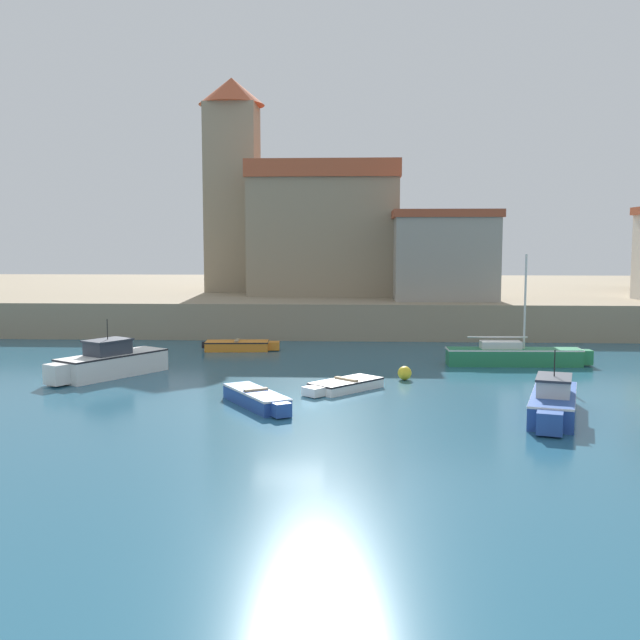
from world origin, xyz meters
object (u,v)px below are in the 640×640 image
at_px(motorboat_blue_6, 553,402).
at_px(mooring_buoy, 405,373).
at_px(dinghy_blue_3, 257,398).
at_px(harbor_shed_near_wharf, 445,255).
at_px(dinghy_orange_2, 239,345).
at_px(dinghy_white_7, 344,385).
at_px(sailboat_green_1, 515,355).
at_px(church, 316,224).
at_px(motorboat_white_5, 110,362).

xyz_separation_m(motorboat_blue_6, mooring_buoy, (-4.62, 6.70, -0.24)).
height_order(dinghy_blue_3, harbor_shed_near_wharf, harbor_shed_near_wharf).
height_order(dinghy_orange_2, dinghy_white_7, dinghy_orange_2).
bearing_deg(harbor_shed_near_wharf, mooring_buoy, -101.95).
relative_size(sailboat_green_1, harbor_shed_near_wharf, 1.02).
distance_m(dinghy_white_7, mooring_buoy, 3.55).
bearing_deg(church, harbor_shed_near_wharf, -49.18).
distance_m(dinghy_blue_3, church, 33.15).
distance_m(motorboat_white_5, motorboat_blue_6, 18.88).
height_order(dinghy_orange_2, harbor_shed_near_wharf, harbor_shed_near_wharf).
xyz_separation_m(dinghy_orange_2, dinghy_white_7, (5.95, -10.78, -0.06)).
height_order(sailboat_green_1, mooring_buoy, sailboat_green_1).
height_order(dinghy_white_7, church, church).
height_order(motorboat_white_5, mooring_buoy, motorboat_white_5).
bearing_deg(dinghy_orange_2, dinghy_white_7, -61.10).
bearing_deg(harbor_shed_near_wharf, dinghy_orange_2, -145.53).
height_order(dinghy_blue_3, church, church).
xyz_separation_m(motorboat_white_5, mooring_buoy, (12.98, -0.15, -0.34)).
bearing_deg(sailboat_green_1, motorboat_blue_6, -94.86).
height_order(dinghy_orange_2, mooring_buoy, dinghy_orange_2).
bearing_deg(motorboat_white_5, motorboat_blue_6, -21.27).
xyz_separation_m(sailboat_green_1, motorboat_white_5, (-18.52, -3.96, 0.14)).
xyz_separation_m(sailboat_green_1, dinghy_blue_3, (-11.19, -9.61, -0.19)).
height_order(dinghy_blue_3, motorboat_white_5, motorboat_white_5).
xyz_separation_m(sailboat_green_1, dinghy_white_7, (-8.10, -6.55, -0.27)).
distance_m(motorboat_blue_6, mooring_buoy, 8.14).
xyz_separation_m(dinghy_orange_2, church, (3.15, 18.55, 7.04)).
xyz_separation_m(dinghy_blue_3, mooring_buoy, (5.65, 5.51, -0.01)).
xyz_separation_m(dinghy_blue_3, motorboat_blue_6, (10.27, -1.19, 0.23)).
bearing_deg(dinghy_white_7, harbor_shed_near_wharf, 72.29).
bearing_deg(motorboat_white_5, mooring_buoy, -0.65).
bearing_deg(dinghy_blue_3, mooring_buoy, 44.27).
bearing_deg(mooring_buoy, harbor_shed_near_wharf, 78.05).
relative_size(sailboat_green_1, mooring_buoy, 11.66).
relative_size(dinghy_blue_3, harbor_shed_near_wharf, 0.60).
xyz_separation_m(dinghy_white_7, harbor_shed_near_wharf, (6.08, 19.05, 4.87)).
xyz_separation_m(dinghy_blue_3, harbor_shed_near_wharf, (9.17, 22.11, 4.79)).
bearing_deg(harbor_shed_near_wharf, dinghy_blue_3, -112.51).
relative_size(church, harbor_shed_near_wharf, 2.68).
bearing_deg(dinghy_blue_3, dinghy_orange_2, 101.71).
distance_m(sailboat_green_1, harbor_shed_near_wharf, 13.47).
xyz_separation_m(dinghy_white_7, church, (-2.80, 29.33, 7.10)).
distance_m(motorboat_white_5, dinghy_white_7, 10.74).
bearing_deg(dinghy_blue_3, harbor_shed_near_wharf, 67.49).
relative_size(motorboat_white_5, motorboat_blue_6, 1.00).
xyz_separation_m(dinghy_orange_2, motorboat_white_5, (-4.46, -8.19, 0.35)).
xyz_separation_m(motorboat_white_5, church, (7.61, 26.74, 6.69)).
height_order(sailboat_green_1, harbor_shed_near_wharf, harbor_shed_near_wharf).
bearing_deg(dinghy_white_7, mooring_buoy, 43.58).
bearing_deg(motorboat_white_5, harbor_shed_near_wharf, 44.93).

